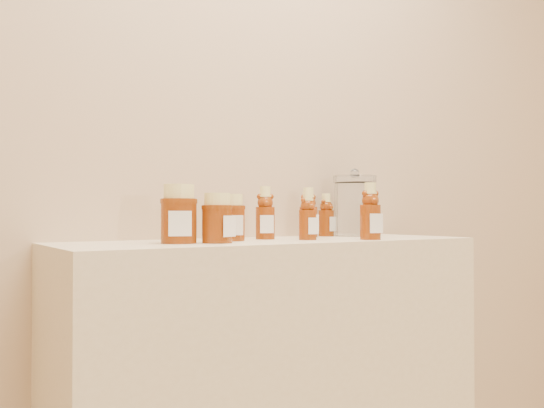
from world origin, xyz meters
TOP-DOWN VIEW (x-y plane):
  - wall_back at (0.00, 1.75)m, footprint 3.50×0.02m
  - display_table at (0.00, 1.55)m, footprint 1.20×0.40m
  - bear_bottle_back_left at (0.00, 1.61)m, footprint 0.08×0.08m
  - bear_bottle_back_mid at (0.19, 1.65)m, footprint 0.07×0.07m
  - bear_bottle_back_right at (0.29, 1.68)m, footprint 0.07×0.07m
  - bear_bottle_front_left at (0.08, 1.51)m, footprint 0.05×0.05m
  - bear_bottle_front_right at (0.24, 1.42)m, footprint 0.07×0.07m
  - honey_jar_left at (-0.30, 1.53)m, footprint 0.12×0.12m
  - honey_jar_back at (-0.13, 1.57)m, footprint 0.10×0.10m
  - honey_jar_front at (-0.21, 1.49)m, footprint 0.10×0.10m
  - glass_canister at (0.37, 1.64)m, footprint 0.15×0.15m

SIDE VIEW (x-z plane):
  - display_table at x=0.00m, z-range 0.00..0.90m
  - honey_jar_front at x=-0.21m, z-range 0.90..1.03m
  - honey_jar_back at x=-0.13m, z-range 0.90..1.03m
  - honey_jar_left at x=-0.30m, z-range 0.90..1.05m
  - bear_bottle_front_left at x=0.08m, z-range 0.90..1.06m
  - bear_bottle_back_right at x=0.29m, z-range 0.90..1.06m
  - bear_bottle_back_left at x=0.00m, z-range 0.90..1.07m
  - bear_bottle_back_mid at x=0.19m, z-range 0.90..1.08m
  - bear_bottle_front_right at x=0.24m, z-range 0.90..1.08m
  - glass_canister at x=0.37m, z-range 0.90..1.12m
  - wall_back at x=0.00m, z-range 0.00..2.70m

